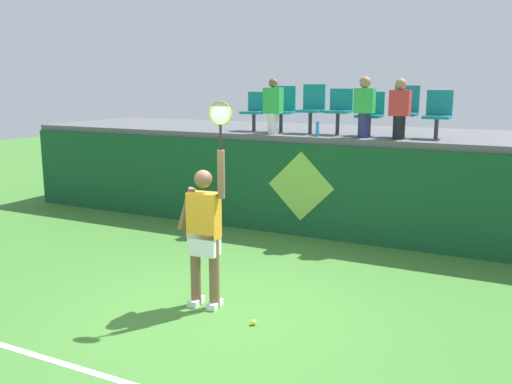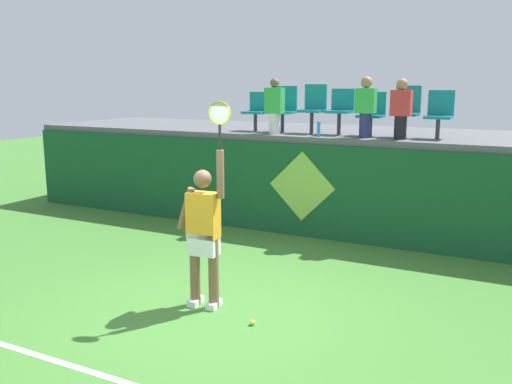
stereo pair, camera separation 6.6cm
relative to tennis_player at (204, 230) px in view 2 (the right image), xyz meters
name	(u,v)px [view 2 (the right image)]	position (x,y,z in m)	size (l,w,h in m)	color
ground_plane	(216,314)	(0.25, -0.17, -0.98)	(40.00, 40.00, 0.00)	#3D752D
court_back_wall	(326,192)	(0.25, 3.63, -0.14)	(13.77, 0.20, 1.70)	#144C28
spectator_platform	(353,134)	(0.25, 5.17, 0.77)	(13.77, 3.17, 0.12)	#56565B
court_baseline_stripe	(120,381)	(0.25, -1.89, -0.98)	(12.39, 0.08, 0.01)	white
tennis_player	(204,230)	(0.00, 0.00, 0.00)	(0.75, 0.29, 2.56)	white
tennis_ball	(253,322)	(0.79, -0.23, -0.95)	(0.07, 0.07, 0.07)	#D1E533
water_bottle	(319,129)	(0.04, 3.77, 0.97)	(0.06, 0.06, 0.27)	#338CE5
stadium_chair_0	(257,109)	(-1.51, 4.39, 1.26)	(0.44, 0.42, 0.77)	#38383D
stadium_chair_1	(284,107)	(-0.92, 4.40, 1.31)	(0.44, 0.42, 0.89)	#38383D
stadium_chair_2	(314,106)	(-0.31, 4.39, 1.35)	(0.44, 0.42, 0.92)	#38383D
stadium_chair_3	(341,108)	(0.23, 4.39, 1.32)	(0.44, 0.42, 0.84)	#38383D
stadium_chair_4	(372,112)	(0.83, 4.39, 1.27)	(0.44, 0.42, 0.79)	#38383D
stadium_chair_5	(407,109)	(1.44, 4.40, 1.33)	(0.44, 0.42, 0.90)	#38383D
stadium_chair_6	(440,112)	(2.01, 4.39, 1.28)	(0.44, 0.42, 0.83)	#38383D
spectator_0	(366,106)	(0.83, 3.97, 1.39)	(0.34, 0.20, 1.06)	navy
spectator_1	(401,108)	(1.44, 3.96, 1.36)	(0.34, 0.20, 1.02)	black
spectator_2	(275,106)	(-0.92, 3.95, 1.36)	(0.34, 0.20, 1.03)	white
wall_signage_mount	(301,236)	(-0.16, 3.52, -0.98)	(1.27, 0.01, 1.57)	#144C28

